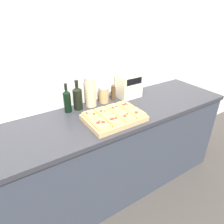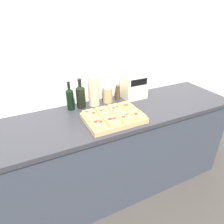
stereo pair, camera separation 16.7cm
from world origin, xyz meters
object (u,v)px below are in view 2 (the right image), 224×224
object	(u,v)px
cutting_board	(114,118)
wine_bottle	(81,96)
pepper_mill	(118,92)
olive_oil_bottle	(70,99)
toaster_oven	(134,87)
grain_jar_short	(108,94)
grain_jar_tall	(94,91)

from	to	relation	value
cutting_board	wine_bottle	bearing A→B (deg)	115.36
pepper_mill	wine_bottle	bearing A→B (deg)	180.00
olive_oil_bottle	toaster_oven	bearing A→B (deg)	-1.57
grain_jar_short	toaster_oven	world-z (taller)	toaster_oven
grain_jar_tall	pepper_mill	world-z (taller)	grain_jar_tall
grain_jar_short	pepper_mill	distance (m)	0.11
cutting_board	grain_jar_tall	distance (m)	0.37
cutting_board	wine_bottle	distance (m)	0.40
toaster_oven	grain_jar_tall	bearing A→B (deg)	177.58
wine_bottle	grain_jar_tall	distance (m)	0.13
olive_oil_bottle	grain_jar_tall	world-z (taller)	grain_jar_tall
wine_bottle	grain_jar_short	size ratio (longest dim) A/B	1.71
grain_jar_short	pepper_mill	size ratio (longest dim) A/B	0.99
olive_oil_bottle	toaster_oven	world-z (taller)	olive_oil_bottle
cutting_board	olive_oil_bottle	bearing A→B (deg)	127.32
wine_bottle	grain_jar_short	bearing A→B (deg)	-0.00
wine_bottle	toaster_oven	xyz separation A→B (m)	(0.56, -0.02, 0.00)
wine_bottle	cutting_board	bearing A→B (deg)	-64.64
olive_oil_bottle	pepper_mill	size ratio (longest dim) A/B	1.63
grain_jar_tall	toaster_oven	size ratio (longest dim) A/B	1.12
wine_bottle	grain_jar_tall	xyz separation A→B (m)	(0.13, 0.00, 0.03)
grain_jar_tall	grain_jar_short	world-z (taller)	grain_jar_tall
grain_jar_tall	toaster_oven	xyz separation A→B (m)	(0.43, -0.02, -0.02)
cutting_board	pepper_mill	distance (m)	0.42
pepper_mill	grain_jar_tall	bearing A→B (deg)	180.00
pepper_mill	grain_jar_short	bearing A→B (deg)	180.00
cutting_board	pepper_mill	size ratio (longest dim) A/B	2.91
wine_bottle	pepper_mill	distance (m)	0.39
olive_oil_bottle	pepper_mill	distance (m)	0.49
grain_jar_tall	grain_jar_short	distance (m)	0.16
grain_jar_tall	toaster_oven	world-z (taller)	grain_jar_tall
olive_oil_bottle	grain_jar_short	world-z (taller)	olive_oil_bottle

